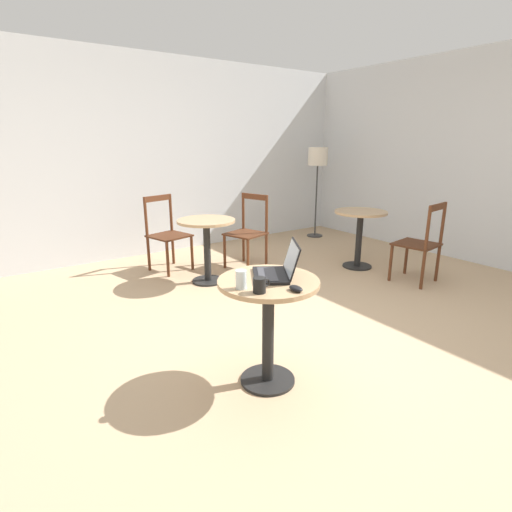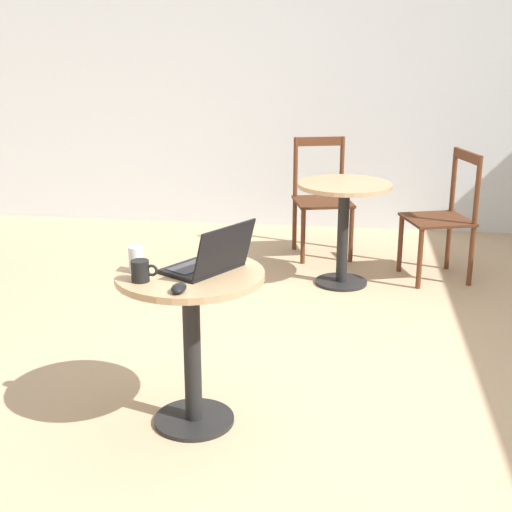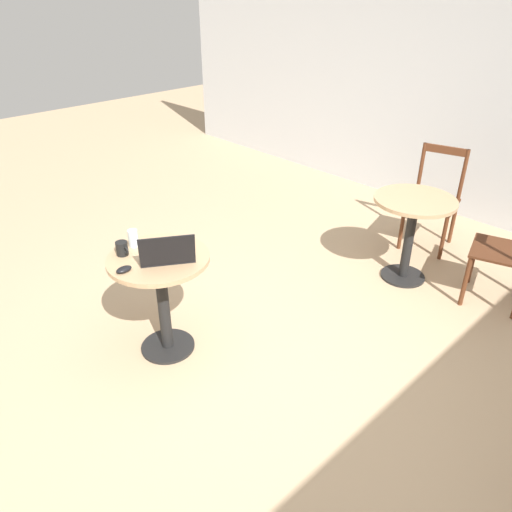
{
  "view_description": "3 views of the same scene",
  "coord_description": "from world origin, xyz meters",
  "px_view_note": "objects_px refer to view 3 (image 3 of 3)",
  "views": [
    {
      "loc": [
        -2.15,
        -2.25,
        1.58
      ],
      "look_at": [
        -0.41,
        0.22,
        0.7
      ],
      "focal_mm": 28.0,
      "sensor_mm": 36.0,
      "label": 1
    },
    {
      "loc": [
        -0.04,
        -3.2,
        1.72
      ],
      "look_at": [
        -0.49,
        0.13,
        0.66
      ],
      "focal_mm": 50.0,
      "sensor_mm": 36.0,
      "label": 2
    },
    {
      "loc": [
        1.68,
        -1.79,
        2.28
      ],
      "look_at": [
        -0.32,
        0.13,
        0.71
      ],
      "focal_mm": 35.0,
      "sensor_mm": 36.0,
      "label": 3
    }
  ],
  "objects_px": {
    "chair_far_back": "(433,200)",
    "mouse": "(124,269)",
    "cafe_table_near": "(161,282)",
    "chair_far_right": "(509,251)",
    "cafe_table_far": "(412,220)",
    "mug": "(122,249)",
    "drinking_glass": "(133,238)",
    "laptop": "(167,254)"
  },
  "relations": [
    {
      "from": "drinking_glass",
      "to": "cafe_table_far",
      "type": "bearing_deg",
      "value": 67.02
    },
    {
      "from": "cafe_table_far",
      "to": "chair_far_back",
      "type": "relative_size",
      "value": 0.79
    },
    {
      "from": "cafe_table_near",
      "to": "chair_far_back",
      "type": "xyz_separation_m",
      "value": [
        0.45,
        2.7,
        -0.09
      ]
    },
    {
      "from": "cafe_table_far",
      "to": "chair_far_right",
      "type": "relative_size",
      "value": 0.79
    },
    {
      "from": "cafe_table_near",
      "to": "mouse",
      "type": "height_order",
      "value": "mouse"
    },
    {
      "from": "mug",
      "to": "chair_far_right",
      "type": "bearing_deg",
      "value": 57.37
    },
    {
      "from": "chair_far_right",
      "to": "drinking_glass",
      "type": "xyz_separation_m",
      "value": [
        -1.57,
        -2.25,
        0.33
      ]
    },
    {
      "from": "laptop",
      "to": "cafe_table_far",
      "type": "bearing_deg",
      "value": 74.44
    },
    {
      "from": "chair_far_back",
      "to": "drinking_glass",
      "type": "relative_size",
      "value": 8.14
    },
    {
      "from": "mug",
      "to": "drinking_glass",
      "type": "xyz_separation_m",
      "value": [
        -0.05,
        0.11,
        0.01
      ]
    },
    {
      "from": "cafe_table_near",
      "to": "chair_far_right",
      "type": "bearing_deg",
      "value": 58.85
    },
    {
      "from": "cafe_table_near",
      "to": "laptop",
      "type": "height_order",
      "value": "laptop"
    },
    {
      "from": "cafe_table_near",
      "to": "laptop",
      "type": "relative_size",
      "value": 1.71
    },
    {
      "from": "chair_far_back",
      "to": "mug",
      "type": "bearing_deg",
      "value": -102.37
    },
    {
      "from": "cafe_table_far",
      "to": "mug",
      "type": "xyz_separation_m",
      "value": [
        -0.81,
        -2.15,
        0.23
      ]
    },
    {
      "from": "cafe_table_near",
      "to": "cafe_table_far",
      "type": "xyz_separation_m",
      "value": [
        0.63,
        2.0,
        0.0
      ]
    },
    {
      "from": "chair_far_right",
      "to": "cafe_table_far",
      "type": "bearing_deg",
      "value": -162.77
    },
    {
      "from": "cafe_table_far",
      "to": "laptop",
      "type": "xyz_separation_m",
      "value": [
        -0.55,
        -1.98,
        0.24
      ]
    },
    {
      "from": "drinking_glass",
      "to": "cafe_table_near",
      "type": "bearing_deg",
      "value": 7.9
    },
    {
      "from": "cafe_table_near",
      "to": "mouse",
      "type": "bearing_deg",
      "value": -87.33
    },
    {
      "from": "cafe_table_near",
      "to": "drinking_glass",
      "type": "bearing_deg",
      "value": -172.1
    },
    {
      "from": "cafe_table_far",
      "to": "mug",
      "type": "bearing_deg",
      "value": -110.62
    },
    {
      "from": "chair_far_right",
      "to": "laptop",
      "type": "relative_size",
      "value": 2.16
    },
    {
      "from": "cafe_table_far",
      "to": "laptop",
      "type": "bearing_deg",
      "value": -105.56
    },
    {
      "from": "cafe_table_far",
      "to": "mug",
      "type": "distance_m",
      "value": 2.31
    },
    {
      "from": "chair_far_right",
      "to": "mug",
      "type": "bearing_deg",
      "value": -122.63
    },
    {
      "from": "cafe_table_near",
      "to": "chair_far_right",
      "type": "relative_size",
      "value": 0.79
    },
    {
      "from": "chair_far_back",
      "to": "drinking_glass",
      "type": "height_order",
      "value": "chair_far_back"
    },
    {
      "from": "chair_far_right",
      "to": "mouse",
      "type": "relative_size",
      "value": 9.26
    },
    {
      "from": "cafe_table_far",
      "to": "cafe_table_near",
      "type": "bearing_deg",
      "value": -107.59
    },
    {
      "from": "chair_far_back",
      "to": "mouse",
      "type": "bearing_deg",
      "value": -98.48
    },
    {
      "from": "chair_far_right",
      "to": "cafe_table_near",
      "type": "bearing_deg",
      "value": -121.15
    },
    {
      "from": "mouse",
      "to": "mug",
      "type": "bearing_deg",
      "value": 150.83
    },
    {
      "from": "chair_far_right",
      "to": "mouse",
      "type": "bearing_deg",
      "value": -118.31
    },
    {
      "from": "cafe_table_near",
      "to": "drinking_glass",
      "type": "xyz_separation_m",
      "value": [
        -0.23,
        -0.03,
        0.25
      ]
    },
    {
      "from": "mouse",
      "to": "laptop",
      "type": "bearing_deg",
      "value": 75.2
    },
    {
      "from": "chair_far_back",
      "to": "mouse",
      "type": "xyz_separation_m",
      "value": [
        -0.44,
        -2.95,
        0.29
      ]
    },
    {
      "from": "cafe_table_near",
      "to": "chair_far_right",
      "type": "height_order",
      "value": "chair_far_right"
    },
    {
      "from": "chair_far_right",
      "to": "drinking_glass",
      "type": "distance_m",
      "value": 2.77
    },
    {
      "from": "cafe_table_far",
      "to": "drinking_glass",
      "type": "relative_size",
      "value": 6.43
    },
    {
      "from": "cafe_table_near",
      "to": "cafe_table_far",
      "type": "bearing_deg",
      "value": 72.41
    },
    {
      "from": "chair_far_back",
      "to": "mug",
      "type": "relative_size",
      "value": 8.16
    }
  ]
}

